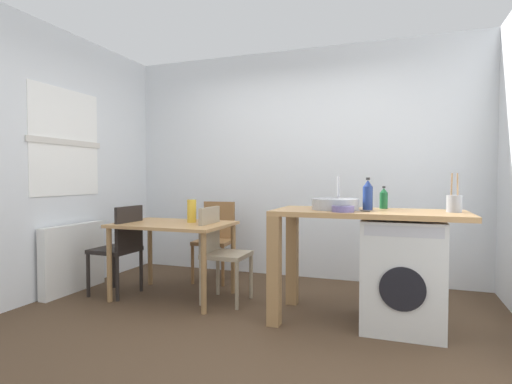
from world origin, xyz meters
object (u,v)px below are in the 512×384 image
object	(u,v)px
chair_opposite	(220,248)
chair_spare_by_wall	(216,236)
bottle_squat_brown	(384,199)
utensil_crock	(454,203)
mixing_bowl	(343,208)
vase	(192,211)
bottle_tall_green	(368,195)
chair_person_seat	(121,245)
dining_table	(173,233)
washing_machine	(402,274)

from	to	relation	value
chair_opposite	chair_spare_by_wall	bearing A→B (deg)	-151.95
bottle_squat_brown	utensil_crock	size ratio (longest dim) A/B	0.64
chair_spare_by_wall	bottle_squat_brown	size ratio (longest dim) A/B	4.69
bottle_squat_brown	mixing_bowl	xyz separation A→B (m)	(-0.29, -0.44, -0.06)
utensil_crock	vase	bearing A→B (deg)	176.58
chair_opposite	vase	world-z (taller)	vase
bottle_tall_green	mixing_bowl	xyz separation A→B (m)	(-0.17, -0.27, -0.09)
utensil_crock	vase	world-z (taller)	utensil_crock
chair_person_seat	utensil_crock	size ratio (longest dim) A/B	3.00
dining_table	chair_opposite	bearing A→B (deg)	6.05
utensil_crock	vase	xyz separation A→B (m)	(-2.33, 0.14, -0.14)
dining_table	bottle_tall_green	distance (m)	1.89
bottle_squat_brown	washing_machine	bearing A→B (deg)	-58.29
dining_table	chair_opposite	distance (m)	0.50
washing_machine	vase	bearing A→B (deg)	174.43
washing_machine	bottle_tall_green	distance (m)	0.67
chair_opposite	bottle_tall_green	world-z (taller)	bottle_tall_green
bottle_tall_green	bottle_squat_brown	size ratio (longest dim) A/B	1.39
chair_person_seat	utensil_crock	xyz separation A→B (m)	(3.03, 0.06, 0.48)
bottle_squat_brown	chair_spare_by_wall	bearing A→B (deg)	161.58
mixing_bowl	bottle_squat_brown	bearing A→B (deg)	57.04
chair_person_seat	vase	xyz separation A→B (m)	(0.70, 0.20, 0.35)
washing_machine	bottle_squat_brown	world-z (taller)	bottle_squat_brown
bottle_squat_brown	utensil_crock	xyz separation A→B (m)	(0.52, -0.19, -0.02)
chair_person_seat	chair_opposite	distance (m)	1.03
chair_person_seat	vase	world-z (taller)	vase
chair_person_seat	bottle_tall_green	bearing A→B (deg)	-86.04
utensil_crock	bottle_tall_green	bearing A→B (deg)	178.08
bottle_tall_green	utensil_crock	world-z (taller)	utensil_crock
chair_spare_by_wall	washing_machine	world-z (taller)	chair_spare_by_wall
dining_table	utensil_crock	bearing A→B (deg)	-0.91
chair_spare_by_wall	bottle_tall_green	distance (m)	1.99
dining_table	chair_person_seat	bearing A→B (deg)	-169.36
washing_machine	mixing_bowl	size ratio (longest dim) A/B	5.00
chair_opposite	chair_spare_by_wall	world-z (taller)	same
mixing_bowl	utensil_crock	xyz separation A→B (m)	(0.80, 0.25, 0.04)
washing_machine	vase	size ratio (longest dim) A/B	3.79
bottle_squat_brown	vase	size ratio (longest dim) A/B	0.85
dining_table	vase	xyz separation A→B (m)	(0.15, 0.10, 0.21)
chair_opposite	utensil_crock	world-z (taller)	utensil_crock
chair_opposite	washing_machine	xyz separation A→B (m)	(1.64, -0.14, -0.08)
utensil_crock	chair_person_seat	bearing A→B (deg)	-178.81
chair_spare_by_wall	utensil_crock	bearing A→B (deg)	157.60
utensil_crock	vase	size ratio (longest dim) A/B	1.32
chair_person_seat	chair_spare_by_wall	world-z (taller)	same
chair_spare_by_wall	bottle_tall_green	size ratio (longest dim) A/B	3.38
chair_person_seat	mixing_bowl	distance (m)	2.28
washing_machine	vase	world-z (taller)	vase
bottle_squat_brown	chair_opposite	bearing A→B (deg)	-176.12
chair_person_seat	chair_spare_by_wall	distance (m)	1.09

